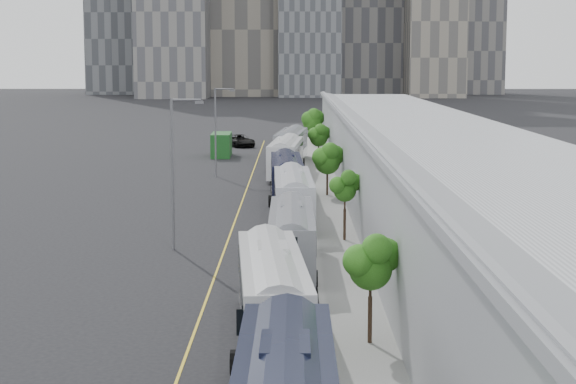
{
  "coord_description": "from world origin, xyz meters",
  "views": [
    {
      "loc": [
        2.76,
        -5.53,
        11.6
      ],
      "look_at": [
        2.41,
        57.43,
        3.0
      ],
      "focal_mm": 60.0,
      "sensor_mm": 36.0,
      "label": 1
    }
  ],
  "objects_px": {
    "street_lamp_near": "(175,163)",
    "bus_6": "(286,161)",
    "suv": "(240,141)",
    "bus_5": "(287,181)",
    "bus_2": "(272,303)",
    "bus_7": "(291,148)",
    "shipping_container": "(221,145)",
    "street_lamp_far": "(217,126)",
    "bus_4": "(293,202)",
    "bus_3": "(291,243)"
  },
  "relations": [
    {
      "from": "street_lamp_near",
      "to": "bus_6",
      "type": "bearing_deg",
      "value": 80.3
    },
    {
      "from": "suv",
      "to": "bus_5",
      "type": "bearing_deg",
      "value": -106.54
    },
    {
      "from": "bus_2",
      "to": "suv",
      "type": "height_order",
      "value": "bus_2"
    },
    {
      "from": "bus_7",
      "to": "shipping_container",
      "type": "relative_size",
      "value": 2.1
    },
    {
      "from": "bus_2",
      "to": "bus_5",
      "type": "distance_m",
      "value": 41.52
    },
    {
      "from": "bus_7",
      "to": "suv",
      "type": "distance_m",
      "value": 21.95
    },
    {
      "from": "shipping_container",
      "to": "suv",
      "type": "relative_size",
      "value": 1.1
    },
    {
      "from": "street_lamp_far",
      "to": "suv",
      "type": "bearing_deg",
      "value": 89.41
    },
    {
      "from": "bus_4",
      "to": "bus_5",
      "type": "distance_m",
      "value": 12.96
    },
    {
      "from": "bus_4",
      "to": "bus_6",
      "type": "xyz_separation_m",
      "value": [
        -0.76,
        28.7,
        0.04
      ]
    },
    {
      "from": "shipping_container",
      "to": "suv",
      "type": "height_order",
      "value": "shipping_container"
    },
    {
      "from": "bus_2",
      "to": "bus_4",
      "type": "height_order",
      "value": "bus_4"
    },
    {
      "from": "bus_4",
      "to": "street_lamp_near",
      "type": "bearing_deg",
      "value": -129.78
    },
    {
      "from": "bus_2",
      "to": "bus_7",
      "type": "height_order",
      "value": "bus_7"
    },
    {
      "from": "street_lamp_near",
      "to": "suv",
      "type": "bearing_deg",
      "value": 90.04
    },
    {
      "from": "bus_5",
      "to": "street_lamp_near",
      "type": "distance_m",
      "value": 23.41
    },
    {
      "from": "bus_6",
      "to": "shipping_container",
      "type": "height_order",
      "value": "bus_6"
    },
    {
      "from": "bus_2",
      "to": "street_lamp_near",
      "type": "relative_size",
      "value": 1.4
    },
    {
      "from": "street_lamp_far",
      "to": "bus_2",
      "type": "bearing_deg",
      "value": -83.28
    },
    {
      "from": "bus_2",
      "to": "street_lamp_far",
      "type": "xyz_separation_m",
      "value": [
        -6.74,
        57.22,
        3.55
      ]
    },
    {
      "from": "bus_2",
      "to": "shipping_container",
      "type": "bearing_deg",
      "value": 91.76
    },
    {
      "from": "suv",
      "to": "street_lamp_far",
      "type": "bearing_deg",
      "value": -114.79
    },
    {
      "from": "bus_6",
      "to": "street_lamp_near",
      "type": "distance_m",
      "value": 38.59
    },
    {
      "from": "bus_5",
      "to": "suv",
      "type": "bearing_deg",
      "value": 96.09
    },
    {
      "from": "bus_2",
      "to": "bus_5",
      "type": "xyz_separation_m",
      "value": [
        0.32,
        41.51,
        -0.03
      ]
    },
    {
      "from": "bus_2",
      "to": "street_lamp_near",
      "type": "xyz_separation_m",
      "value": [
        -6.34,
        19.4,
        3.78
      ]
    },
    {
      "from": "bus_5",
      "to": "shipping_container",
      "type": "distance_m",
      "value": 37.22
    },
    {
      "from": "bus_6",
      "to": "bus_2",
      "type": "bearing_deg",
      "value": -86.01
    },
    {
      "from": "shipping_container",
      "to": "street_lamp_near",
      "type": "bearing_deg",
      "value": -89.5
    },
    {
      "from": "bus_7",
      "to": "street_lamp_far",
      "type": "xyz_separation_m",
      "value": [
        -7.37,
        -13.38,
        3.48
      ]
    },
    {
      "from": "street_lamp_far",
      "to": "shipping_container",
      "type": "bearing_deg",
      "value": 93.2
    },
    {
      "from": "bus_2",
      "to": "shipping_container",
      "type": "height_order",
      "value": "bus_2"
    },
    {
      "from": "bus_4",
      "to": "suv",
      "type": "relative_size",
      "value": 2.2
    },
    {
      "from": "street_lamp_far",
      "to": "bus_7",
      "type": "bearing_deg",
      "value": 61.15
    },
    {
      "from": "shipping_container",
      "to": "suv",
      "type": "distance_m",
      "value": 13.66
    },
    {
      "from": "bus_7",
      "to": "street_lamp_far",
      "type": "distance_m",
      "value": 15.67
    },
    {
      "from": "bus_5",
      "to": "suv",
      "type": "height_order",
      "value": "bus_5"
    },
    {
      "from": "bus_2",
      "to": "bus_4",
      "type": "xyz_separation_m",
      "value": [
        0.89,
        28.57,
        0.01
      ]
    },
    {
      "from": "bus_6",
      "to": "bus_4",
      "type": "bearing_deg",
      "value": -84.37
    },
    {
      "from": "bus_2",
      "to": "shipping_container",
      "type": "distance_m",
      "value": 78.22
    },
    {
      "from": "bus_5",
      "to": "bus_6",
      "type": "relative_size",
      "value": 0.95
    },
    {
      "from": "shipping_container",
      "to": "bus_7",
      "type": "bearing_deg",
      "value": -41.28
    },
    {
      "from": "bus_7",
      "to": "bus_5",
      "type": "bearing_deg",
      "value": -85.4
    },
    {
      "from": "bus_7",
      "to": "bus_6",
      "type": "bearing_deg",
      "value": -86.94
    },
    {
      "from": "bus_3",
      "to": "bus_5",
      "type": "bearing_deg",
      "value": 90.75
    },
    {
      "from": "street_lamp_near",
      "to": "street_lamp_far",
      "type": "bearing_deg",
      "value": 90.6
    },
    {
      "from": "bus_5",
      "to": "street_lamp_far",
      "type": "height_order",
      "value": "street_lamp_far"
    },
    {
      "from": "street_lamp_near",
      "to": "shipping_container",
      "type": "relative_size",
      "value": 1.43
    },
    {
      "from": "bus_6",
      "to": "shipping_container",
      "type": "bearing_deg",
      "value": 115.44
    },
    {
      "from": "bus_7",
      "to": "shipping_container",
      "type": "bearing_deg",
      "value": 144.96
    }
  ]
}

